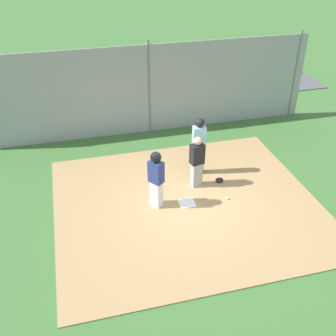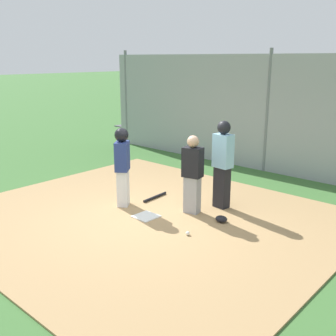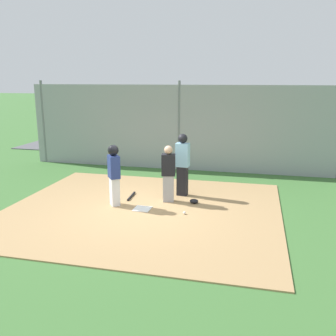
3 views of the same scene
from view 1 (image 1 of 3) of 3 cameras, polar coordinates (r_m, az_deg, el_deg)
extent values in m
plane|color=#3D6B33|center=(11.33, 2.67, -5.13)|extent=(140.00, 140.00, 0.00)
cube|color=#A88456|center=(11.32, 2.67, -5.07)|extent=(7.20, 6.40, 0.03)
cube|color=white|center=(11.30, 2.68, -4.97)|extent=(0.45, 0.45, 0.02)
cube|color=#9E9EA3|center=(11.86, 4.01, -0.87)|extent=(0.34, 0.27, 0.76)
cube|color=black|center=(11.51, 4.13, 1.98)|extent=(0.42, 0.33, 0.60)
sphere|color=tan|center=(11.30, 4.21, 3.82)|extent=(0.24, 0.24, 0.24)
cube|color=black|center=(12.43, 4.26, 1.11)|extent=(0.32, 0.25, 0.88)
cube|color=#8CC1E0|center=(12.05, 4.41, 4.31)|extent=(0.40, 0.30, 0.69)
sphere|color=black|center=(11.83, 4.50, 6.38)|extent=(0.27, 0.27, 0.27)
cube|color=silver|center=(11.02, -1.64, -3.61)|extent=(0.36, 0.37, 0.78)
cube|color=navy|center=(10.63, -1.70, -0.56)|extent=(0.44, 0.46, 0.61)
sphere|color=tan|center=(10.41, -1.74, 1.43)|extent=(0.24, 0.24, 0.24)
sphere|color=black|center=(10.40, -1.74, 1.53)|extent=(0.29, 0.29, 0.29)
cylinder|color=black|center=(11.87, -1.49, -2.79)|extent=(0.11, 0.75, 0.06)
ellipsoid|color=black|center=(12.25, 7.25, -1.68)|extent=(0.24, 0.20, 0.12)
sphere|color=white|center=(11.55, 8.39, -4.25)|extent=(0.07, 0.07, 0.07)
cube|color=#93999E|center=(14.58, -2.68, 10.93)|extent=(12.00, 0.05, 3.20)
cylinder|color=slate|center=(16.61, 17.38, 12.48)|extent=(0.10, 0.10, 3.35)
cylinder|color=slate|center=(14.55, -2.69, 11.20)|extent=(0.10, 0.10, 3.35)
cube|color=#515156|center=(19.53, -5.63, 11.43)|extent=(18.00, 5.20, 0.04)
cube|color=#B2B2B7|center=(21.33, 10.84, 14.00)|extent=(4.36, 2.15, 0.64)
cube|color=#97979C|center=(21.08, 10.64, 15.52)|extent=(2.47, 1.81, 0.56)
cylinder|color=black|center=(22.75, 12.76, 14.65)|extent=(0.62, 0.24, 0.60)
cylinder|color=black|center=(21.42, 15.21, 13.26)|extent=(0.62, 0.24, 0.60)
cylinder|color=black|center=(21.42, 6.39, 14.15)|extent=(0.62, 0.24, 0.60)
cylinder|color=black|center=(20.00, 8.61, 12.70)|extent=(0.62, 0.24, 0.60)
cube|color=#28428C|center=(19.43, -5.47, 12.64)|extent=(4.42, 2.36, 0.64)
cube|color=navy|center=(19.24, -5.11, 14.35)|extent=(2.53, 1.92, 0.56)
cylinder|color=black|center=(18.72, -9.68, 11.24)|extent=(0.62, 0.27, 0.60)
cylinder|color=black|center=(20.32, -9.44, 12.93)|extent=(0.62, 0.27, 0.60)
cylinder|color=black|center=(18.70, -1.16, 11.68)|extent=(0.62, 0.27, 0.60)
cylinder|color=black|center=(20.30, -1.53, 13.33)|extent=(0.62, 0.27, 0.60)
cube|color=#235B38|center=(19.19, -13.75, 11.62)|extent=(4.25, 1.82, 0.64)
cube|color=#1E4E2F|center=(19.00, -14.45, 13.26)|extent=(2.35, 1.63, 0.56)
cylinder|color=black|center=(20.04, -9.80, 12.63)|extent=(0.60, 0.20, 0.60)
cylinder|color=black|center=(18.44, -9.36, 10.96)|extent=(0.60, 0.20, 0.60)
cylinder|color=black|center=(20.09, -17.72, 11.65)|extent=(0.60, 0.20, 0.60)
cylinder|color=black|center=(18.50, -17.91, 9.89)|extent=(0.60, 0.20, 0.60)
camera|label=2|loc=(9.54, 47.31, -2.22)|focal=42.97mm
camera|label=3|loc=(6.60, 63.56, -20.36)|focal=39.58mm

